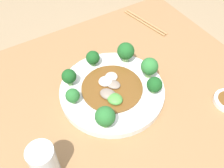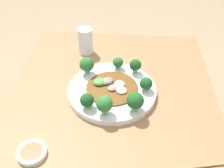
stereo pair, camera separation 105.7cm
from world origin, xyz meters
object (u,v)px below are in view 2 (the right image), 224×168
object	(u,v)px
broccoli_southwest	(87,65)
stirfry_center	(111,86)
broccoli_west	(118,63)
broccoli_east	(104,104)
broccoli_north	(146,84)
broccoli_southeast	(87,100)
broccoli_northeast	(135,101)
broccoli_northwest	(135,65)
drinking_glass	(86,41)
sauce_dish	(32,152)
plate	(112,91)

from	to	relation	value
broccoli_southwest	stirfry_center	bearing A→B (deg)	51.82
broccoli_west	broccoli_east	bearing A→B (deg)	-6.75
broccoli_north	stirfry_center	distance (m)	0.12
broccoli_southeast	broccoli_northeast	distance (m)	0.15
broccoli_northwest	stirfry_center	bearing A→B (deg)	-41.05
drinking_glass	sauce_dish	bearing A→B (deg)	-7.98
sauce_dish	broccoli_north	bearing A→B (deg)	130.15
plate	drinking_glass	world-z (taller)	drinking_glass
plate	sauce_dish	size ratio (longest dim) A/B	3.74
broccoli_west	stirfry_center	distance (m)	0.12
broccoli_southeast	sauce_dish	xyz separation A→B (m)	(0.17, -0.13, -0.04)
stirfry_center	broccoli_northwest	bearing A→B (deg)	138.95
broccoli_north	broccoli_east	size ratio (longest dim) A/B	0.76
broccoli_northwest	broccoli_northeast	distance (m)	0.20
plate	broccoli_southeast	distance (m)	0.13
broccoli_northwest	broccoli_southwest	bearing A→B (deg)	-84.21
broccoli_west	broccoli_southwest	xyz separation A→B (m)	(0.04, -0.11, 0.01)
broccoli_northwest	broccoli_northeast	world-z (taller)	broccoli_northeast
broccoli_southwest	sauce_dish	distance (m)	0.37
broccoli_north	drinking_glass	size ratio (longest dim) A/B	0.47
stirfry_center	broccoli_southwest	bearing A→B (deg)	-128.18
broccoli_east	stirfry_center	world-z (taller)	broccoli_east
broccoli_west	broccoli_northeast	distance (m)	0.23
broccoli_northwest	plate	bearing A→B (deg)	-39.07
broccoli_southeast	broccoli_northeast	bearing A→B (deg)	89.63
broccoli_east	broccoli_west	bearing A→B (deg)	173.25
broccoli_east	broccoli_southeast	bearing A→B (deg)	-112.26
plate	drinking_glass	xyz separation A→B (m)	(-0.26, -0.13, 0.04)
broccoli_southeast	broccoli_east	world-z (taller)	broccoli_east
plate	broccoli_north	distance (m)	0.12
broccoli_northwest	broccoli_southeast	xyz separation A→B (m)	(0.20, -0.15, -0.00)
plate	broccoli_north	bearing A→B (deg)	89.69
plate	broccoli_southeast	xyz separation A→B (m)	(0.10, -0.07, 0.04)
plate	broccoli_southeast	bearing A→B (deg)	-36.46
broccoli_southwest	broccoli_northeast	bearing A→B (deg)	44.97
broccoli_east	sauce_dish	world-z (taller)	broccoli_east
broccoli_southeast	drinking_glass	distance (m)	0.36
broccoli_west	broccoli_northeast	world-z (taller)	broccoli_northeast
broccoli_north	broccoli_west	xyz separation A→B (m)	(-0.12, -0.10, -0.00)
drinking_glass	sauce_dish	size ratio (longest dim) A/B	1.33
plate	broccoli_southeast	size ratio (longest dim) A/B	5.83
drinking_glass	sauce_dish	world-z (taller)	drinking_glass
stirfry_center	broccoli_southeast	bearing A→B (deg)	-34.50
broccoli_northwest	broccoli_southeast	size ratio (longest dim) A/B	1.05
stirfry_center	drinking_glass	xyz separation A→B (m)	(-0.25, -0.13, 0.03)
drinking_glass	sauce_dish	xyz separation A→B (m)	(0.53, -0.07, -0.05)
broccoli_east	plate	bearing A→B (deg)	173.24
broccoli_southwest	stirfry_center	distance (m)	0.13
broccoli_southwest	drinking_glass	bearing A→B (deg)	-169.82
broccoli_northwest	broccoli_southwest	size ratio (longest dim) A/B	0.83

